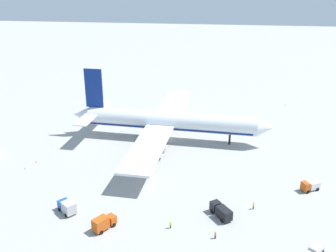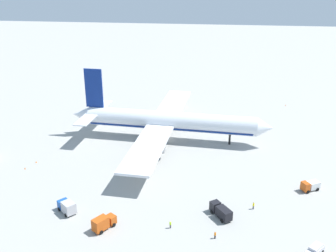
{
  "view_description": "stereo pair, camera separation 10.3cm",
  "coord_description": "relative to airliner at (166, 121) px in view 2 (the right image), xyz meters",
  "views": [
    {
      "loc": [
        15.29,
        -117.64,
        52.52
      ],
      "look_at": [
        -0.28,
        -3.91,
        6.41
      ],
      "focal_mm": 41.53,
      "sensor_mm": 36.0,
      "label": 1
    },
    {
      "loc": [
        15.39,
        -117.63,
        52.52
      ],
      "look_at": [
        -0.28,
        -3.91,
        6.41
      ],
      "focal_mm": 41.53,
      "sensor_mm": 36.0,
      "label": 2
    }
  ],
  "objects": [
    {
      "name": "ground_plane",
      "position": [
        1.35,
        -0.12,
        -6.48
      ],
      "size": [
        600.0,
        600.0,
        0.0
      ],
      "primitive_type": "plane",
      "color": "#9E9E99"
    },
    {
      "name": "airliner",
      "position": [
        0.0,
        0.0,
        0.0
      ],
      "size": [
        67.03,
        72.78,
        22.85
      ],
      "color": "silver",
      "rests_on": "ground"
    },
    {
      "name": "service_truck_2",
      "position": [
        -16.93,
        -45.1,
        -4.87
      ],
      "size": [
        5.39,
        5.1,
        3.01
      ],
      "color": "#194CA5",
      "rests_on": "ground"
    },
    {
      "name": "service_truck_3",
      "position": [
        -6.79,
        -50.01,
        -4.84
      ],
      "size": [
        4.79,
        5.71,
        3.13
      ],
      "color": "#BF4C14",
      "rests_on": "ground"
    },
    {
      "name": "service_truck_4",
      "position": [
        41.02,
        -27.19,
        -5.09
      ],
      "size": [
        5.23,
        4.29,
        2.61
      ],
      "color": "#BF4C14",
      "rests_on": "ground"
    },
    {
      "name": "service_truck_5",
      "position": [
        18.5,
        -41.95,
        -4.93
      ],
      "size": [
        5.42,
        6.28,
        2.75
      ],
      "color": "black",
      "rests_on": "ground"
    },
    {
      "name": "service_van",
      "position": [
        37.17,
        -52.08,
        -5.45
      ],
      "size": [
        4.44,
        4.85,
        1.97
      ],
      "color": "silver",
      "rests_on": "ground"
    },
    {
      "name": "baggage_cart_0",
      "position": [
        -0.24,
        47.56,
        -6.21
      ],
      "size": [
        3.23,
        2.91,
        0.4
      ],
      "color": "#26598C",
      "rests_on": "ground"
    },
    {
      "name": "ground_worker_1",
      "position": [
        17.39,
        -49.94,
        -5.64
      ],
      "size": [
        0.54,
        0.54,
        1.66
      ],
      "color": "black",
      "rests_on": "ground"
    },
    {
      "name": "ground_worker_2",
      "position": [
        26.09,
        -37.78,
        -5.56
      ],
      "size": [
        0.56,
        0.56,
        1.79
      ],
      "color": "#3F3F47",
      "rests_on": "ground"
    },
    {
      "name": "ground_worker_3",
      "position": [
        7.6,
        -47.69,
        -5.57
      ],
      "size": [
        0.5,
        0.5,
        1.79
      ],
      "color": "#3F3F47",
      "rests_on": "ground"
    },
    {
      "name": "traffic_cone_0",
      "position": [
        44.34,
        41.01,
        -6.2
      ],
      "size": [
        0.36,
        0.36,
        0.55
      ],
      "primitive_type": "cone",
      "color": "orange",
      "rests_on": "ground"
    },
    {
      "name": "traffic_cone_1",
      "position": [
        -36.91,
        -26.41,
        -6.2
      ],
      "size": [
        0.36,
        0.36,
        0.55
      ],
      "primitive_type": "cone",
      "color": "orange",
      "rests_on": "ground"
    },
    {
      "name": "traffic_cone_2",
      "position": [
        -38.76,
        42.08,
        -6.2
      ],
      "size": [
        0.36,
        0.36,
        0.55
      ],
      "primitive_type": "cone",
      "color": "orange",
      "rests_on": "ground"
    },
    {
      "name": "traffic_cone_3",
      "position": [
        -35.54,
        -22.21,
        -6.2
      ],
      "size": [
        0.36,
        0.36,
        0.55
      ],
      "primitive_type": "cone",
      "color": "orange",
      "rests_on": "ground"
    }
  ]
}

